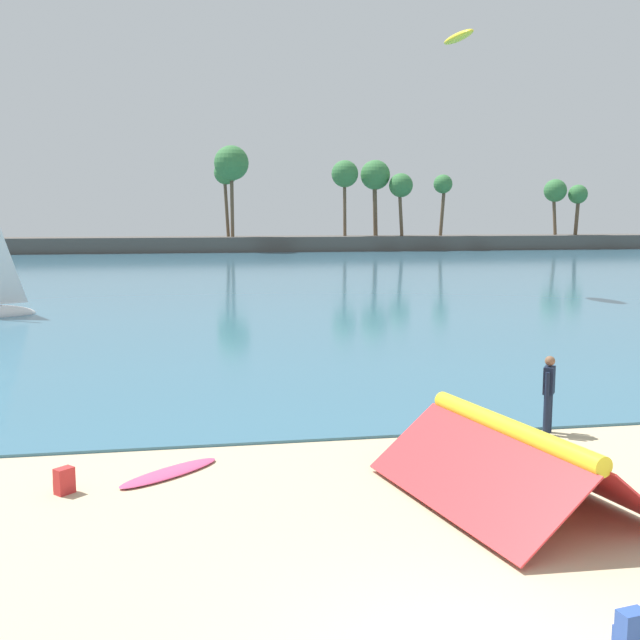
% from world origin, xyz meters
% --- Properties ---
extents(sea, '(220.00, 116.17, 0.06)m').
position_xyz_m(sea, '(0.00, 66.18, 0.03)').
color(sea, '#386B84').
rests_on(sea, ground).
extents(palm_headland, '(112.08, 6.73, 13.35)m').
position_xyz_m(palm_headland, '(0.57, 84.10, 2.80)').
color(palm_headland, '#514C47').
rests_on(palm_headland, ground).
extents(folded_kite, '(3.73, 4.85, 1.29)m').
position_xyz_m(folded_kite, '(2.26, 4.36, 0.89)').
color(folded_kite, red).
rests_on(folded_kite, ground).
extents(person_at_waterline, '(0.36, 0.46, 1.67)m').
position_xyz_m(person_at_waterline, '(4.65, 7.82, 0.89)').
color(person_at_waterline, '#141E33').
rests_on(person_at_waterline, ground).
extents(backpack_near_kite, '(0.37, 0.37, 0.44)m').
position_xyz_m(backpack_near_kite, '(-4.85, 5.97, 0.21)').
color(backpack_near_kite, red).
rests_on(backpack_near_kite, ground).
extents(backpack_spare, '(0.33, 0.31, 0.44)m').
position_xyz_m(backpack_spare, '(1.80, 0.15, 0.21)').
color(backpack_spare, '#2D4C9E').
rests_on(backpack_spare, ground).
extents(surfboard, '(1.96, 1.73, 0.08)m').
position_xyz_m(surfboard, '(-3.15, 6.59, 0.04)').
color(surfboard, '#E04C7F').
rests_on(surfboard, ground).
extents(kite_aloft_high_over_bay, '(1.35, 3.19, 0.72)m').
position_xyz_m(kite_aloft_high_over_bay, '(12.02, 34.26, 13.99)').
color(kite_aloft_high_over_bay, yellow).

